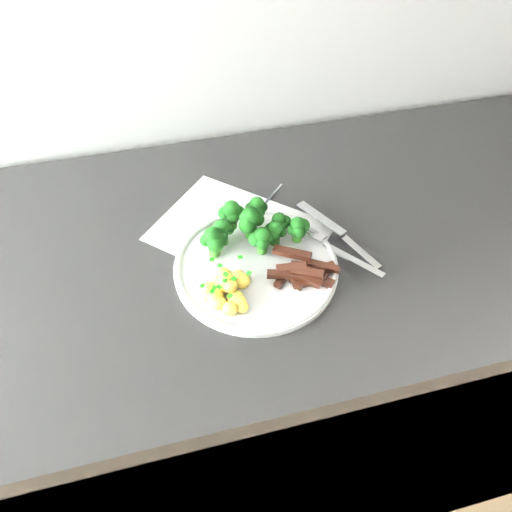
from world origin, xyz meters
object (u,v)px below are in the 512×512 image
(beef_strips, at_px, (305,272))
(knife, at_px, (348,242))
(fork, at_px, (341,252))
(broccoli, at_px, (252,226))
(potatoes, at_px, (227,289))
(recipe_paper, at_px, (240,232))
(counter, at_px, (279,373))
(plate, at_px, (256,266))

(beef_strips, height_order, knife, beef_strips)
(beef_strips, distance_m, fork, 0.08)
(broccoli, xyz_separation_m, knife, (0.15, -0.04, -0.04))
(potatoes, xyz_separation_m, fork, (0.19, 0.03, -0.00))
(recipe_paper, xyz_separation_m, fork, (0.14, -0.10, 0.02))
(knife, bearing_deg, counter, 154.01)
(beef_strips, bearing_deg, fork, 21.50)
(counter, relative_size, recipe_paper, 7.41)
(recipe_paper, height_order, beef_strips, beef_strips)
(recipe_paper, bearing_deg, counter, -20.97)
(plate, bearing_deg, knife, 4.53)
(potatoes, relative_size, fork, 0.62)
(plate, distance_m, broccoli, 0.06)
(counter, relative_size, knife, 13.82)
(counter, bearing_deg, potatoes, -141.62)
(counter, bearing_deg, beef_strips, -93.19)
(recipe_paper, distance_m, potatoes, 0.14)
(potatoes, bearing_deg, plate, 39.23)
(recipe_paper, xyz_separation_m, broccoli, (0.01, -0.03, 0.04))
(counter, relative_size, potatoes, 26.66)
(plate, xyz_separation_m, knife, (0.16, 0.01, 0.00))
(fork, bearing_deg, beef_strips, -158.50)
(recipe_paper, height_order, fork, fork)
(potatoes, bearing_deg, recipe_paper, 69.45)
(plate, distance_m, knife, 0.16)
(knife, bearing_deg, beef_strips, -150.15)
(broccoli, xyz_separation_m, potatoes, (-0.06, -0.10, -0.02))
(plate, xyz_separation_m, potatoes, (-0.06, -0.05, 0.01))
(recipe_paper, bearing_deg, potatoes, -110.55)
(recipe_paper, height_order, knife, knife)
(plate, relative_size, beef_strips, 2.25)
(counter, xyz_separation_m, knife, (0.09, -0.04, 0.47))
(recipe_paper, relative_size, fork, 2.22)
(recipe_paper, xyz_separation_m, beef_strips, (0.07, -0.13, 0.02))
(counter, xyz_separation_m, plate, (-0.07, -0.06, 0.47))
(plate, xyz_separation_m, beef_strips, (0.07, -0.04, 0.01))
(broccoli, height_order, beef_strips, broccoli)
(counter, xyz_separation_m, fork, (0.06, -0.07, 0.48))
(fork, bearing_deg, potatoes, -170.37)
(potatoes, xyz_separation_m, beef_strips, (0.12, 0.01, -0.00))
(counter, height_order, plate, plate)
(fork, bearing_deg, recipe_paper, 145.39)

